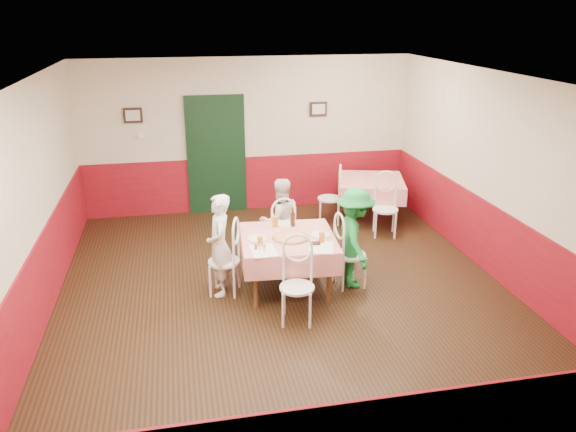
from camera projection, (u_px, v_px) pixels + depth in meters
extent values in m
plane|color=black|center=(285.00, 293.00, 7.51)|extent=(7.00, 7.00, 0.00)
plane|color=white|center=(285.00, 80.00, 6.54)|extent=(7.00, 7.00, 0.00)
cube|color=beige|center=(248.00, 136.00, 10.24)|extent=(6.00, 0.10, 2.80)
cube|color=beige|center=(385.00, 350.00, 3.80)|extent=(6.00, 0.10, 2.80)
cube|color=beige|center=(30.00, 210.00, 6.46)|extent=(0.10, 7.00, 2.80)
cube|color=beige|center=(503.00, 180.00, 7.58)|extent=(0.10, 7.00, 2.80)
cube|color=maroon|center=(250.00, 183.00, 10.54)|extent=(6.00, 0.03, 1.00)
cube|color=maroon|center=(43.00, 280.00, 6.78)|extent=(0.03, 7.00, 1.00)
cube|color=maroon|center=(493.00, 242.00, 7.89)|extent=(0.03, 7.00, 1.00)
cube|color=black|center=(216.00, 157.00, 10.20)|extent=(0.96, 0.06, 2.10)
cube|color=black|center=(133.00, 115.00, 9.67)|extent=(0.32, 0.03, 0.26)
cube|color=black|center=(318.00, 109.00, 10.28)|extent=(0.32, 0.03, 0.26)
cube|color=white|center=(141.00, 135.00, 9.81)|extent=(0.10, 0.03, 0.10)
cube|color=red|center=(288.00, 263.00, 7.51)|extent=(1.30, 1.30, 0.77)
cube|color=red|center=(370.00, 200.00, 10.00)|extent=(1.37, 1.37, 0.77)
cylinder|color=#B74723|center=(291.00, 237.00, 7.32)|extent=(0.49, 0.49, 0.03)
cylinder|color=white|center=(256.00, 238.00, 7.30)|extent=(0.27, 0.27, 0.01)
cylinder|color=white|center=(321.00, 235.00, 7.42)|extent=(0.27, 0.27, 0.01)
cylinder|color=white|center=(285.00, 224.00, 7.79)|extent=(0.27, 0.27, 0.01)
cylinder|color=#BF7219|center=(260.00, 241.00, 7.06)|extent=(0.07, 0.07, 0.13)
cylinder|color=#BF7219|center=(322.00, 237.00, 7.18)|extent=(0.08, 0.08, 0.13)
cylinder|color=#BF7219|center=(275.00, 222.00, 7.69)|extent=(0.09, 0.09, 0.15)
cylinder|color=#381C0A|center=(293.00, 218.00, 7.69)|extent=(0.07, 0.07, 0.23)
cylinder|color=silver|center=(260.00, 247.00, 6.95)|extent=(0.04, 0.04, 0.09)
cylinder|color=silver|center=(264.00, 249.00, 6.89)|extent=(0.04, 0.04, 0.09)
cylinder|color=#B23319|center=(256.00, 246.00, 6.97)|extent=(0.04, 0.04, 0.09)
cube|color=white|center=(263.00, 251.00, 6.94)|extent=(0.33, 0.42, 0.00)
cube|color=white|center=(321.00, 247.00, 7.04)|extent=(0.40, 0.47, 0.00)
cube|color=black|center=(316.00, 243.00, 7.14)|extent=(0.12, 0.10, 0.02)
imported|color=gray|center=(219.00, 245.00, 7.29)|extent=(0.35, 0.52, 1.37)
imported|color=gray|center=(280.00, 221.00, 8.25)|extent=(0.70, 0.59, 1.29)
imported|color=gray|center=(355.00, 238.00, 7.51)|extent=(0.56, 0.92, 1.38)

